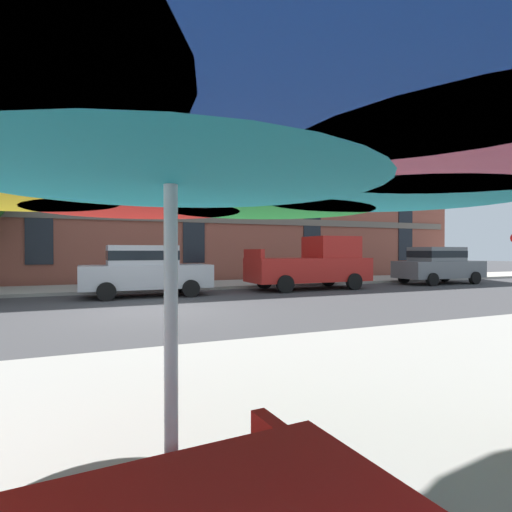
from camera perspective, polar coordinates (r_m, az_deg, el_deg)
ground_plane at (r=10.95m, az=-14.67°, el=-7.64°), size 120.00×120.00×0.00m
sidewalk_far at (r=17.66m, az=-17.91°, el=-4.29°), size 56.00×3.60×0.12m
apartment_building at (r=26.98m, az=-19.63°, el=17.94°), size 41.10×12.08×19.20m
sedan_silver at (r=14.56m, az=-15.51°, el=-1.82°), size 4.40×1.98×1.78m
pickup_red at (r=16.88m, az=8.18°, el=-1.20°), size 5.10×2.12×2.20m
sedan_gray at (r=21.37m, az=24.46°, el=-1.07°), size 4.40×1.98×1.78m
patio_umbrella at (r=1.84m, az=-12.06°, el=18.25°), size 3.91×3.91×2.48m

